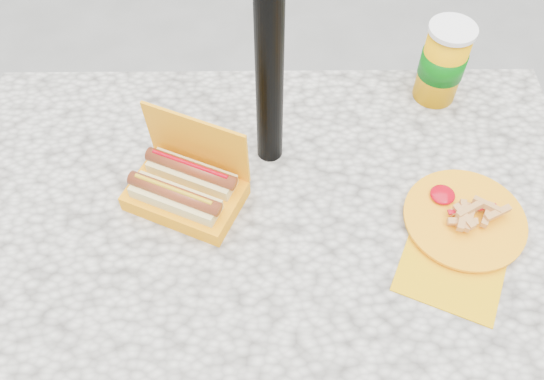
{
  "coord_description": "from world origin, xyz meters",
  "views": [
    {
      "loc": [
        -0.0,
        -0.59,
        1.64
      ],
      "look_at": [
        0.0,
        0.03,
        0.8
      ],
      "focal_mm": 38.0,
      "sensor_mm": 36.0,
      "label": 1
    }
  ],
  "objects_px": {
    "umbrella_pole": "(269,4)",
    "hotdog_box": "(186,187)",
    "soda_cup": "(443,63)",
    "fries_plate": "(464,222)"
  },
  "relations": [
    {
      "from": "hotdog_box",
      "to": "fries_plate",
      "type": "distance_m",
      "value": 0.51
    },
    {
      "from": "hotdog_box",
      "to": "soda_cup",
      "type": "height_order",
      "value": "soda_cup"
    },
    {
      "from": "umbrella_pole",
      "to": "soda_cup",
      "type": "height_order",
      "value": "umbrella_pole"
    },
    {
      "from": "umbrella_pole",
      "to": "soda_cup",
      "type": "distance_m",
      "value": 0.47
    },
    {
      "from": "umbrella_pole",
      "to": "fries_plate",
      "type": "distance_m",
      "value": 0.52
    },
    {
      "from": "umbrella_pole",
      "to": "hotdog_box",
      "type": "bearing_deg",
      "value": -143.65
    },
    {
      "from": "umbrella_pole",
      "to": "hotdog_box",
      "type": "height_order",
      "value": "umbrella_pole"
    },
    {
      "from": "soda_cup",
      "to": "hotdog_box",
      "type": "bearing_deg",
      "value": -151.84
    },
    {
      "from": "fries_plate",
      "to": "soda_cup",
      "type": "relative_size",
      "value": 1.78
    },
    {
      "from": "umbrella_pole",
      "to": "hotdog_box",
      "type": "relative_size",
      "value": 9.09
    }
  ]
}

